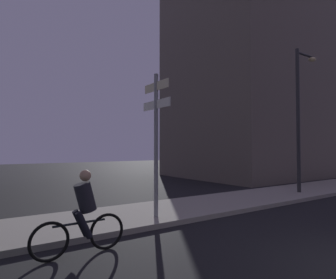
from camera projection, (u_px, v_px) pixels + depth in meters
name	position (u px, v px, depth m)	size (l,w,h in m)	color
sidewalk_kerb	(177.00, 209.00, 9.23)	(40.00, 2.74, 0.14)	gray
signpost	(156.00, 133.00, 8.04)	(0.12, 1.37, 3.97)	gray
street_lamp	(300.00, 108.00, 12.61)	(1.51, 0.28, 6.23)	#2D2D30
cyclist	(83.00, 215.00, 5.50)	(1.82, 0.33, 1.61)	black
building_right_block	(257.00, 64.00, 22.02)	(12.05, 8.83, 17.00)	#6B6056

